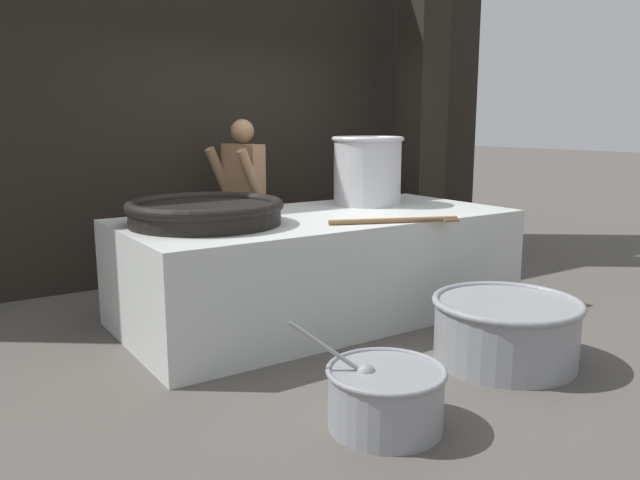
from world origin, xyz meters
TOP-DOWN VIEW (x-y plane):
  - ground_plane at (0.00, 0.00)m, footprint 60.00×60.00m
  - back_wall at (0.00, 1.98)m, footprint 7.73×0.24m
  - support_pillar at (2.17, 1.13)m, footprint 0.41×0.41m
  - hearth_platform at (0.00, 0.00)m, footprint 3.26×1.55m
  - giant_wok_near at (-0.99, 0.07)m, footprint 1.18×1.18m
  - stock_pot at (0.73, 0.31)m, footprint 0.66×0.66m
  - stirring_paddle at (0.28, -0.70)m, footprint 0.97×0.45m
  - cook at (-0.07, 1.27)m, footprint 0.45×0.64m
  - prep_bowl_vegetables at (-0.83, -1.87)m, footprint 0.75×0.65m
  - prep_bowl_meat at (0.44, -1.60)m, footprint 1.00×1.00m

SIDE VIEW (x-z plane):
  - ground_plane at x=0.00m, z-range 0.00..0.00m
  - prep_bowl_vegetables at x=-0.83m, z-range -0.11..0.48m
  - prep_bowl_meat at x=0.44m, z-range 0.02..0.46m
  - hearth_platform at x=0.00m, z-range 0.00..0.86m
  - stirring_paddle at x=0.28m, z-range 0.85..0.89m
  - cook at x=-0.07m, z-range 0.07..1.71m
  - giant_wok_near at x=-0.99m, z-range 0.86..1.05m
  - stock_pot at x=0.73m, z-range 0.87..1.50m
  - back_wall at x=0.00m, z-range 0.00..4.47m
  - support_pillar at x=2.17m, z-range 0.00..4.47m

